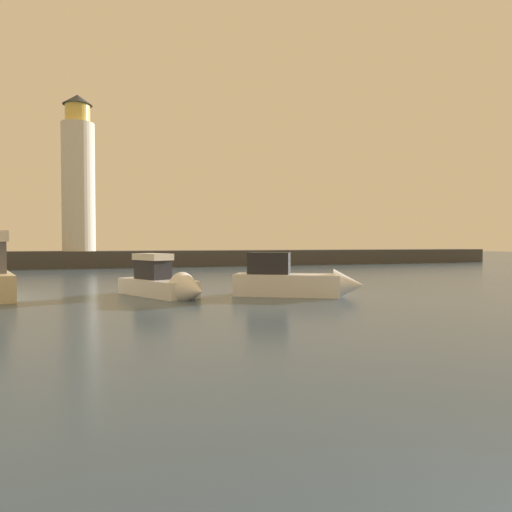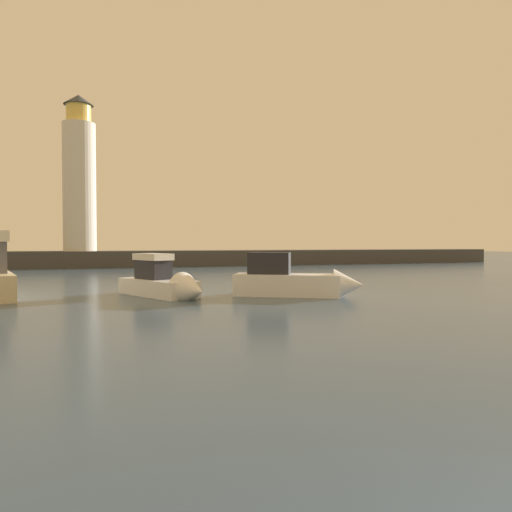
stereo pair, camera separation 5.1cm
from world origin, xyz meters
name	(u,v)px [view 1 (the left image)]	position (x,y,z in m)	size (l,w,h in m)	color
ground_plane	(178,287)	(0.00, 25.74, 0.00)	(220.00, 220.00, 0.00)	#384C60
breakwater	(144,259)	(0.00, 51.47, 0.88)	(91.24, 4.49, 1.76)	#423F3D
lighthouse	(78,177)	(-6.86, 51.47, 9.70)	(3.42, 3.42, 16.76)	silver
motorboat_0	(298,281)	(5.03, 19.35, 0.73)	(6.41, 4.43, 2.36)	white
motorboat_3	(167,284)	(-1.29, 21.00, 0.64)	(4.27, 6.13, 2.51)	white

